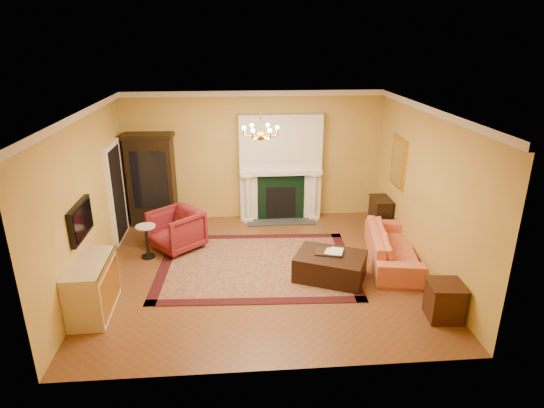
{
  "coord_description": "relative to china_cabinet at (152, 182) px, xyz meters",
  "views": [
    {
      "loc": [
        -0.43,
        -7.58,
        4.14
      ],
      "look_at": [
        0.22,
        0.3,
        1.21
      ],
      "focal_mm": 30.0,
      "sensor_mm": 36.0,
      "label": 1
    }
  ],
  "objects": [
    {
      "name": "end_table",
      "position": [
        5.07,
        -4.26,
        -0.73
      ],
      "size": [
        0.54,
        0.54,
        0.57
      ],
      "primitive_type": "cube",
      "rotation": [
        0.0,
        0.0,
        -0.1
      ],
      "color": "#33190E",
      "rests_on": "floor"
    },
    {
      "name": "floor",
      "position": [
        2.35,
        -2.49,
        -1.03
      ],
      "size": [
        6.0,
        5.5,
        0.02
      ],
      "primitive_type": "cube",
      "color": "brown",
      "rests_on": "ground"
    },
    {
      "name": "pedestal_table",
      "position": [
        0.13,
        -1.79,
        -0.62
      ],
      "size": [
        0.38,
        0.38,
        0.68
      ],
      "color": "black",
      "rests_on": "floor"
    },
    {
      "name": "gilt_mirror",
      "position": [
        5.32,
        -1.09,
        0.63
      ],
      "size": [
        0.06,
        0.76,
        1.05
      ],
      "color": "gold",
      "rests_on": "wall_right"
    },
    {
      "name": "book_a",
      "position": [
        3.48,
        -2.81,
        -0.39
      ],
      "size": [
        0.19,
        0.1,
        0.26
      ],
      "primitive_type": "imported",
      "rotation": [
        0.0,
        0.0,
        -0.44
      ],
      "color": "gray",
      "rests_on": "ottoman_tray"
    },
    {
      "name": "console_table",
      "position": [
        5.13,
        -0.79,
        -0.66
      ],
      "size": [
        0.37,
        0.64,
        0.71
      ],
      "primitive_type": "cube",
      "rotation": [
        0.0,
        0.0,
        -0.01
      ],
      "color": "black",
      "rests_on": "floor"
    },
    {
      "name": "wingback_armchair",
      "position": [
        0.67,
        -1.43,
        -0.56
      ],
      "size": [
        1.21,
        1.22,
        0.91
      ],
      "primitive_type": "imported",
      "rotation": [
        0.0,
        0.0,
        -0.84
      ],
      "color": "maroon",
      "rests_on": "floor"
    },
    {
      "name": "chandelier",
      "position": [
        2.35,
        -2.49,
        1.59
      ],
      "size": [
        0.63,
        0.55,
        0.53
      ],
      "color": "gold",
      "rests_on": "ceiling"
    },
    {
      "name": "wall_back",
      "position": [
        2.35,
        0.27,
        0.48
      ],
      "size": [
        6.0,
        0.02,
        3.0
      ],
      "primitive_type": "cube",
      "color": "gold",
      "rests_on": "floor"
    },
    {
      "name": "crown_molding",
      "position": [
        2.35,
        -1.53,
        1.92
      ],
      "size": [
        6.0,
        5.5,
        0.12
      ],
      "color": "white",
      "rests_on": "ceiling"
    },
    {
      "name": "wall_left",
      "position": [
        -0.66,
        -2.49,
        0.48
      ],
      "size": [
        0.02,
        5.5,
        3.0
      ],
      "primitive_type": "cube",
      "color": "gold",
      "rests_on": "floor"
    },
    {
      "name": "doorway",
      "position": [
        -0.6,
        -0.79,
        0.03
      ],
      "size": [
        0.08,
        1.05,
        2.1
      ],
      "color": "white",
      "rests_on": "wall_left"
    },
    {
      "name": "fireplace",
      "position": [
        2.95,
        0.08,
        0.18
      ],
      "size": [
        1.9,
        0.7,
        2.5
      ],
      "color": "silver",
      "rests_on": "wall_back"
    },
    {
      "name": "topiary_left",
      "position": [
        2.23,
        0.04,
        0.44
      ],
      "size": [
        0.15,
        0.15,
        0.41
      ],
      "color": "tan",
      "rests_on": "fireplace"
    },
    {
      "name": "commode",
      "position": [
        -0.38,
        -3.65,
        -0.58
      ],
      "size": [
        0.58,
        1.18,
        0.87
      ],
      "primitive_type": "cube",
      "rotation": [
        0.0,
        0.0,
        0.02
      ],
      "color": "beige",
      "rests_on": "floor"
    },
    {
      "name": "ceiling",
      "position": [
        2.35,
        -2.49,
        1.99
      ],
      "size": [
        6.0,
        5.5,
        0.02
      ],
      "primitive_type": "cube",
      "color": "silver",
      "rests_on": "wall_back"
    },
    {
      "name": "wall_front",
      "position": [
        2.35,
        -5.25,
        0.48
      ],
      "size": [
        6.0,
        0.02,
        3.0
      ],
      "primitive_type": "cube",
      "color": "gold",
      "rests_on": "floor"
    },
    {
      "name": "topiary_right",
      "position": [
        3.71,
        0.04,
        0.44
      ],
      "size": [
        0.15,
        0.15,
        0.41
      ],
      "color": "tan",
      "rests_on": "fireplace"
    },
    {
      "name": "tv_panel",
      "position": [
        -0.6,
        -3.09,
        0.33
      ],
      "size": [
        0.09,
        0.95,
        0.58
      ],
      "color": "black",
      "rests_on": "wall_left"
    },
    {
      "name": "coral_sofa",
      "position": [
        4.9,
        -2.36,
        -0.59
      ],
      "size": [
        1.01,
        2.26,
        0.85
      ],
      "primitive_type": "imported",
      "rotation": [
        0.0,
        0.0,
        1.39
      ],
      "color": "#DB6E45",
      "rests_on": "floor"
    },
    {
      "name": "leather_ottoman",
      "position": [
        3.57,
        -2.89,
        -0.78
      ],
      "size": [
        1.45,
        1.28,
        0.45
      ],
      "primitive_type": "cube",
      "rotation": [
        0.0,
        0.0,
        -0.42
      ],
      "color": "black",
      "rests_on": "oriental_rug"
    },
    {
      "name": "oriental_rug",
      "position": [
        2.26,
        -2.29,
        -1.01
      ],
      "size": [
        3.83,
        2.95,
        0.01
      ],
      "primitive_type": "cube",
      "rotation": [
        0.0,
        0.0,
        -0.05
      ],
      "color": "#410E15",
      "rests_on": "floor"
    },
    {
      "name": "china_cabinet",
      "position": [
        0.0,
        0.0,
        0.0
      ],
      "size": [
        1.04,
        0.52,
        2.03
      ],
      "primitive_type": "cube",
      "rotation": [
        0.0,
        0.0,
        -0.06
      ],
      "color": "black",
      "rests_on": "floor"
    },
    {
      "name": "ottoman_tray",
      "position": [
        3.53,
        -2.8,
        -0.54
      ],
      "size": [
        0.51,
        0.45,
        0.03
      ],
      "primitive_type": "cube",
      "rotation": [
        0.0,
        0.0,
        -0.26
      ],
      "color": "black",
      "rests_on": "leather_ottoman"
    },
    {
      "name": "wall_right",
      "position": [
        5.36,
        -2.49,
        0.48
      ],
      "size": [
        0.02,
        5.5,
        3.0
      ],
      "primitive_type": "cube",
      "color": "gold",
      "rests_on": "floor"
    },
    {
      "name": "book_b",
      "position": [
        3.56,
        -2.81,
        -0.37
      ],
      "size": [
        0.23,
        0.1,
        0.32
      ],
      "primitive_type": "imported",
      "rotation": [
        0.0,
        0.0,
        -0.34
      ],
      "color": "gray",
      "rests_on": "ottoman_tray"
    }
  ]
}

